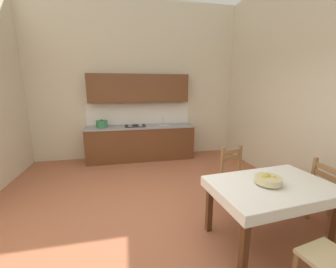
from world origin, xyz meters
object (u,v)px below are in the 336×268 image
dining_table (271,194)px  dining_chair_window_side (331,196)px  kitchen_cabinetry (140,127)px  dining_chair_kitchen_side (236,178)px  fruit_bowl (268,180)px

dining_table → dining_chair_window_side: (1.00, 0.08, -0.18)m
dining_chair_window_side → kitchen_cabinetry: bearing=124.8°
kitchen_cabinetry → dining_table: (1.30, -3.39, -0.23)m
dining_chair_kitchen_side → fruit_bowl: bearing=-97.0°
dining_chair_window_side → dining_chair_kitchen_side: (-0.96, 0.79, 0.00)m
dining_chair_window_side → fruit_bowl: dining_chair_window_side is taller
dining_chair_window_side → fruit_bowl: (-1.07, -0.08, 0.37)m
kitchen_cabinetry → dining_chair_window_side: kitchen_cabinetry is taller
kitchen_cabinetry → dining_table: 3.64m
dining_table → dining_chair_kitchen_side: (0.04, 0.87, -0.18)m
fruit_bowl → dining_table: bearing=0.6°
kitchen_cabinetry → dining_table: kitchen_cabinetry is taller
dining_chair_kitchen_side → fruit_bowl: size_ratio=3.10×
dining_chair_window_side → dining_chair_kitchen_side: size_ratio=1.00×
dining_table → dining_chair_window_side: dining_chair_window_side is taller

